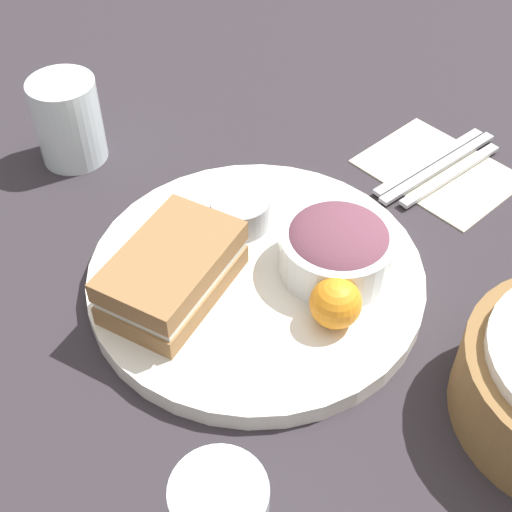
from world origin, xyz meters
TOP-DOWN VIEW (x-y plane):
  - ground_plane at (0.00, 0.00)m, footprint 4.00×4.00m
  - plate at (0.00, 0.00)m, footprint 0.33×0.33m
  - sandwich at (0.08, -0.03)m, footprint 0.16×0.13m
  - salad_bowl at (-0.06, 0.05)m, footprint 0.11×0.11m
  - dressing_cup at (-0.03, -0.06)m, footprint 0.06×0.06m
  - orange_wedge at (-0.01, 0.10)m, footprint 0.05×0.05m
  - napkin at (-0.28, 0.01)m, footprint 0.13×0.17m
  - fork at (-0.28, -0.00)m, footprint 0.18×0.02m
  - knife at (-0.28, 0.01)m, footprint 0.19×0.02m
  - spoon at (-0.28, 0.03)m, footprint 0.17×0.02m
  - water_glass at (0.02, -0.30)m, footprint 0.08×0.08m

SIDE VIEW (x-z plane):
  - ground_plane at x=0.00m, z-range 0.00..0.00m
  - napkin at x=-0.28m, z-range 0.00..0.00m
  - fork at x=-0.28m, z-range 0.00..0.01m
  - knife at x=-0.28m, z-range 0.00..0.01m
  - spoon at x=-0.28m, z-range 0.00..0.01m
  - plate at x=0.00m, z-range 0.00..0.02m
  - dressing_cup at x=-0.03m, z-range 0.02..0.05m
  - orange_wedge at x=-0.01m, z-range 0.02..0.07m
  - sandwich at x=0.08m, z-range 0.02..0.07m
  - salad_bowl at x=-0.06m, z-range 0.02..0.08m
  - water_glass at x=0.02m, z-range 0.00..0.10m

